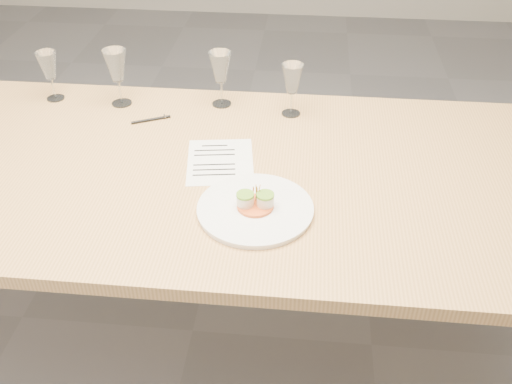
# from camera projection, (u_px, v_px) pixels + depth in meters

# --- Properties ---
(ground) EXTENTS (7.00, 7.00, 0.00)m
(ground) POSITION_uv_depth(u_px,v_px,m) (193.00, 331.00, 2.14)
(ground) COLOR slate
(ground) RESTS_ON ground
(dining_table) EXTENTS (2.40, 1.00, 0.75)m
(dining_table) POSITION_uv_depth(u_px,v_px,m) (178.00, 183.00, 1.74)
(dining_table) COLOR tan
(dining_table) RESTS_ON ground
(dinner_plate) EXTENTS (0.31, 0.31, 0.08)m
(dinner_plate) POSITION_uv_depth(u_px,v_px,m) (255.00, 208.00, 1.51)
(dinner_plate) COLOR white
(dinner_plate) RESTS_ON dining_table
(recipe_sheet) EXTENTS (0.23, 0.28, 0.00)m
(recipe_sheet) POSITION_uv_depth(u_px,v_px,m) (220.00, 161.00, 1.71)
(recipe_sheet) COLOR white
(recipe_sheet) RESTS_ON dining_table
(ballpoint_pen) EXTENTS (0.12, 0.07, 0.01)m
(ballpoint_pen) POSITION_uv_depth(u_px,v_px,m) (151.00, 120.00, 1.91)
(ballpoint_pen) COLOR black
(ballpoint_pen) RESTS_ON dining_table
(wine_glass_1) EXTENTS (0.07, 0.07, 0.18)m
(wine_glass_1) POSITION_uv_depth(u_px,v_px,m) (48.00, 67.00, 1.97)
(wine_glass_1) COLOR white
(wine_glass_1) RESTS_ON dining_table
(wine_glass_2) EXTENTS (0.08, 0.08, 0.20)m
(wine_glass_2) POSITION_uv_depth(u_px,v_px,m) (116.00, 67.00, 1.93)
(wine_glass_2) COLOR white
(wine_glass_2) RESTS_ON dining_table
(wine_glass_3) EXTENTS (0.08, 0.08, 0.19)m
(wine_glass_3) POSITION_uv_depth(u_px,v_px,m) (220.00, 69.00, 1.93)
(wine_glass_3) COLOR white
(wine_glass_3) RESTS_ON dining_table
(wine_glass_4) EXTENTS (0.07, 0.07, 0.18)m
(wine_glass_4) POSITION_uv_depth(u_px,v_px,m) (292.00, 80.00, 1.88)
(wine_glass_4) COLOR white
(wine_glass_4) RESTS_ON dining_table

